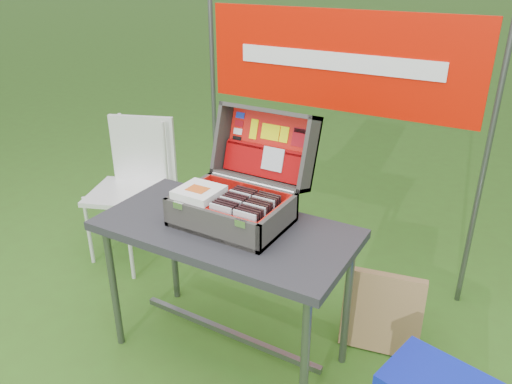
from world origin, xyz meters
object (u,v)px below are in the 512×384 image
Objects in this scene: chair at (125,195)px; table at (227,292)px; cardboard_box at (382,313)px; suitcase at (238,173)px.

table is at bearing -43.12° from chair.
cardboard_box is at bearing 33.12° from table.
table is 0.60m from suitcase.
chair reaches higher than table.
table reaches higher than cardboard_box.
suitcase is 1.21m from chair.
suitcase reaches higher than cardboard_box.
cardboard_box is at bearing 27.82° from suitcase.
table is 1.13m from chair.
suitcase is at bearing -38.08° from chair.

